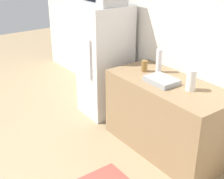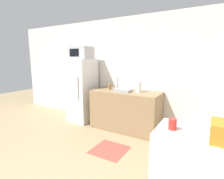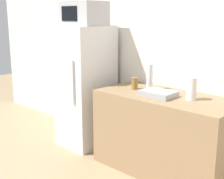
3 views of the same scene
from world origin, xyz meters
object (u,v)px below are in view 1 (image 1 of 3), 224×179
(bottle_tall, at_px, (159,61))
(bottle_short, at_px, (144,66))
(refrigerator, at_px, (105,61))
(paper_towel_roll, at_px, (191,80))

(bottle_tall, relative_size, bottle_short, 2.12)
(bottle_short, bearing_deg, refrigerator, -177.37)
(bottle_short, bearing_deg, paper_towel_roll, 1.83)
(paper_towel_roll, bearing_deg, bottle_tall, 170.38)
(refrigerator, bearing_deg, bottle_short, 2.63)
(refrigerator, height_order, paper_towel_roll, refrigerator)
(refrigerator, height_order, bottle_short, refrigerator)
(paper_towel_roll, bearing_deg, refrigerator, -177.75)
(refrigerator, distance_m, paper_towel_roll, 1.56)
(refrigerator, bearing_deg, bottle_tall, 9.88)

